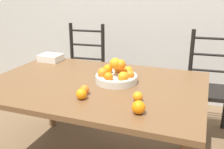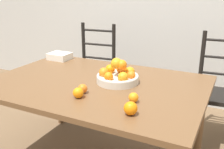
{
  "view_description": "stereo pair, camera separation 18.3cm",
  "coord_description": "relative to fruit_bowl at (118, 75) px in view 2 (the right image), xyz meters",
  "views": [
    {
      "loc": [
        0.75,
        -1.65,
        1.4
      ],
      "look_at": [
        0.15,
        -0.03,
        0.82
      ],
      "focal_mm": 42.0,
      "sensor_mm": 36.0,
      "label": 1
    },
    {
      "loc": [
        0.92,
        -1.58,
        1.4
      ],
      "look_at": [
        0.15,
        -0.03,
        0.82
      ],
      "focal_mm": 42.0,
      "sensor_mm": 36.0,
      "label": 2
    }
  ],
  "objects": [
    {
      "name": "fruit_bowl",
      "position": [
        0.0,
        0.0,
        0.0
      ],
      "size": [
        0.31,
        0.31,
        0.19
      ],
      "color": "beige",
      "rests_on": "dining_table"
    },
    {
      "name": "orange_loose_2",
      "position": [
        0.28,
        -0.44,
        -0.02
      ],
      "size": [
        0.08,
        0.08,
        0.08
      ],
      "color": "orange",
      "rests_on": "dining_table"
    },
    {
      "name": "orange_loose_0",
      "position": [
        -0.1,
        -0.37,
        -0.02
      ],
      "size": [
        0.07,
        0.07,
        0.07
      ],
      "color": "orange",
      "rests_on": "dining_table"
    },
    {
      "name": "book_stack",
      "position": [
        -0.78,
        0.33,
        -0.02
      ],
      "size": [
        0.2,
        0.16,
        0.06
      ],
      "color": "silver",
      "rests_on": "dining_table"
    },
    {
      "name": "orange_loose_1",
      "position": [
        -0.12,
        -0.29,
        -0.02
      ],
      "size": [
        0.06,
        0.06,
        0.06
      ],
      "color": "orange",
      "rests_on": "dining_table"
    },
    {
      "name": "chair_left",
      "position": [
        -0.68,
        0.8,
        -0.32
      ],
      "size": [
        0.46,
        0.44,
        1.02
      ],
      "rotation": [
        0.0,
        0.0,
        0.1
      ],
      "color": "black",
      "rests_on": "ground_plane"
    },
    {
      "name": "dining_table",
      "position": [
        -0.15,
        -0.07,
        -0.14
      ],
      "size": [
        1.59,
        1.09,
        0.73
      ],
      "color": "brown",
      "rests_on": "ground_plane"
    },
    {
      "name": "chair_right",
      "position": [
        0.67,
        0.8,
        -0.32
      ],
      "size": [
        0.45,
        0.44,
        1.02
      ],
      "rotation": [
        0.0,
        0.0,
        0.09
      ],
      "color": "black",
      "rests_on": "ground_plane"
    },
    {
      "name": "orange_loose_3",
      "position": [
        0.24,
        -0.28,
        -0.02
      ],
      "size": [
        0.06,
        0.06,
        0.06
      ],
      "color": "orange",
      "rests_on": "dining_table"
    }
  ]
}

